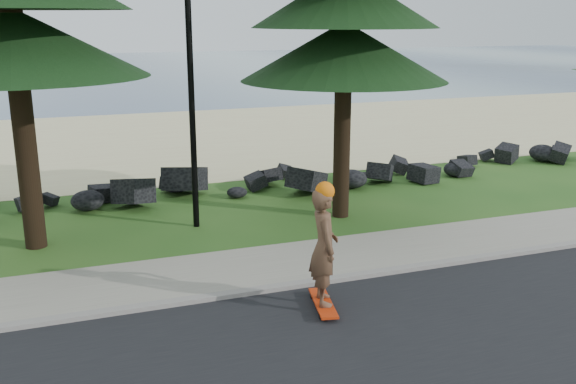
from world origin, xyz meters
name	(u,v)px	position (x,y,z in m)	size (l,w,h in m)	color
ground	(232,276)	(0.00, 0.00, 0.00)	(160.00, 160.00, 0.00)	#234E18
kerb	(245,293)	(0.00, -0.90, 0.05)	(160.00, 0.20, 0.10)	gray
sidewalk	(229,271)	(0.00, 0.20, 0.04)	(160.00, 2.00, 0.08)	gray
beach_sand	(137,141)	(0.00, 14.50, 0.01)	(160.00, 15.00, 0.01)	beige
ocean	(87,70)	(0.00, 51.00, 0.00)	(160.00, 58.00, 0.01)	#3F5878
seawall_boulders	(178,200)	(0.00, 5.60, 0.00)	(60.00, 2.40, 1.10)	black
lamp_post	(189,45)	(0.00, 3.20, 4.13)	(0.25, 0.14, 8.14)	black
skateboarder	(324,247)	(1.07, -1.87, 1.10)	(0.60, 1.21, 2.19)	red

